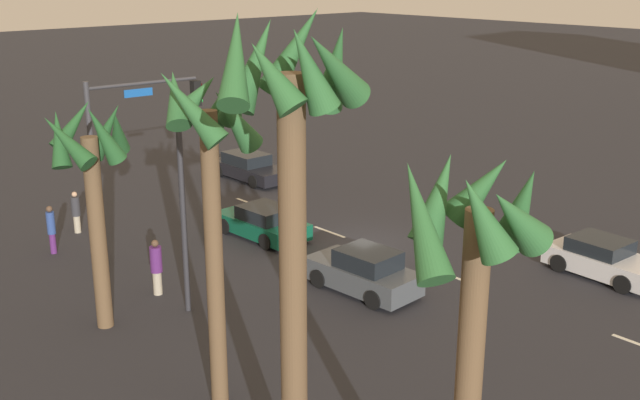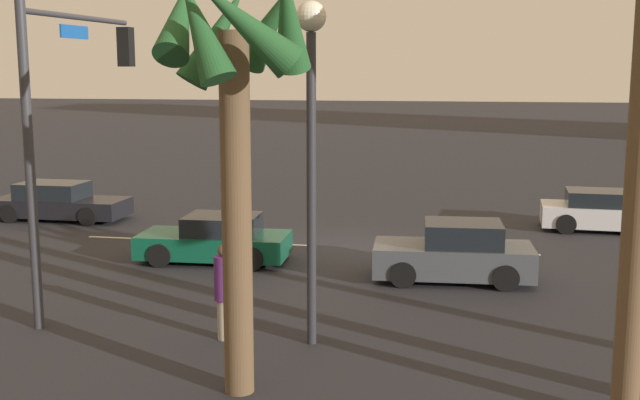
% 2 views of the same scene
% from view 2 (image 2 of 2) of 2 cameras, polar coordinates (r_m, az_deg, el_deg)
% --- Properties ---
extents(ground_plane, '(220.00, 220.00, 0.00)m').
position_cam_2_polar(ground_plane, '(23.37, 2.06, -3.46)').
color(ground_plane, '#28282D').
extents(lane_stripe_2, '(2.51, 0.14, 0.01)m').
position_cam_2_polar(lane_stripe_2, '(23.16, 12.64, -3.78)').
color(lane_stripe_2, silver).
rests_on(lane_stripe_2, ground_plane).
extents(lane_stripe_3, '(1.81, 0.14, 0.01)m').
position_cam_2_polar(lane_stripe_3, '(23.71, -2.59, -3.25)').
color(lane_stripe_3, silver).
rests_on(lane_stripe_3, ground_plane).
extents(lane_stripe_4, '(2.11, 0.14, 0.01)m').
position_cam_2_polar(lane_stripe_4, '(24.71, -10.50, -2.88)').
color(lane_stripe_4, silver).
rests_on(lane_stripe_4, ground_plane).
extents(lane_stripe_5, '(2.32, 0.14, 0.01)m').
position_cam_2_polar(lane_stripe_5, '(25.35, -14.07, -2.70)').
color(lane_stripe_5, silver).
rests_on(lane_stripe_5, ground_plane).
extents(car_0, '(4.13, 2.02, 1.30)m').
position_cam_2_polar(car_0, '(21.73, -7.56, -2.90)').
color(car_0, '#0F5138').
rests_on(car_0, ground_plane).
extents(car_2, '(4.00, 2.07, 1.32)m').
position_cam_2_polar(car_2, '(27.29, 19.78, -0.82)').
color(car_2, silver).
rests_on(car_2, ground_plane).
extents(car_3, '(4.02, 2.01, 1.49)m').
position_cam_2_polar(car_3, '(19.88, 9.80, -3.88)').
color(car_3, '#474C51').
rests_on(car_3, ground_plane).
extents(car_4, '(4.68, 1.94, 1.32)m').
position_cam_2_polar(car_4, '(29.02, -18.46, -0.17)').
color(car_4, black).
rests_on(car_4, ground_plane).
extents(traffic_signal, '(0.49, 4.65, 6.59)m').
position_cam_2_polar(traffic_signal, '(17.71, -17.90, 6.45)').
color(traffic_signal, '#38383D').
rests_on(traffic_signal, ground_plane).
extents(streetlamp, '(0.56, 0.56, 6.45)m').
position_cam_2_polar(streetlamp, '(14.50, -0.64, 6.58)').
color(streetlamp, '#2D2D33').
rests_on(streetlamp, ground_plane).
extents(pedestrian_0, '(0.43, 0.43, 1.90)m').
position_cam_2_polar(pedestrian_0, '(15.43, -6.98, -6.49)').
color(pedestrian_0, '#B2A58C').
rests_on(pedestrian_0, ground_plane).
extents(palm_tree_3, '(2.52, 2.83, 6.91)m').
position_cam_2_polar(palm_tree_3, '(12.25, -6.24, 8.49)').
color(palm_tree_3, brown).
rests_on(palm_tree_3, ground_plane).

